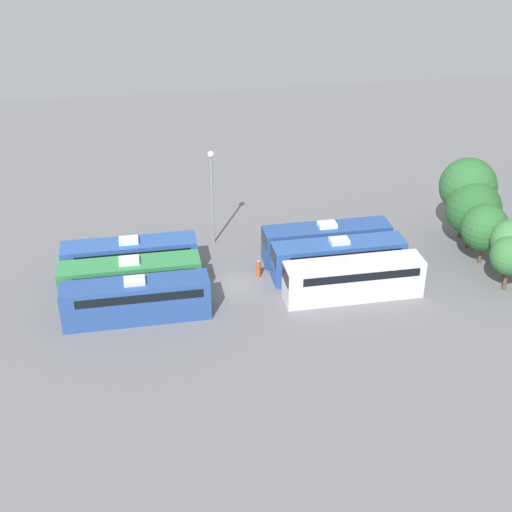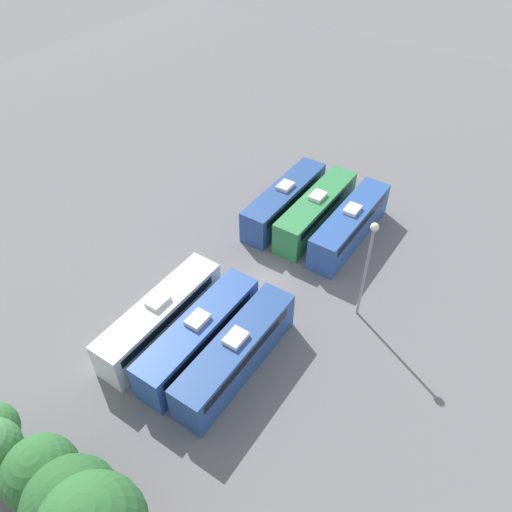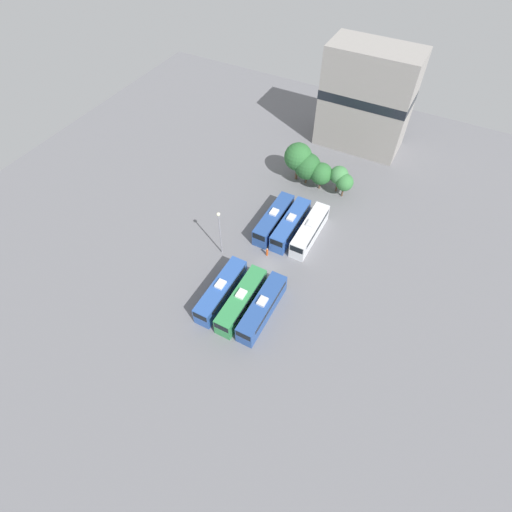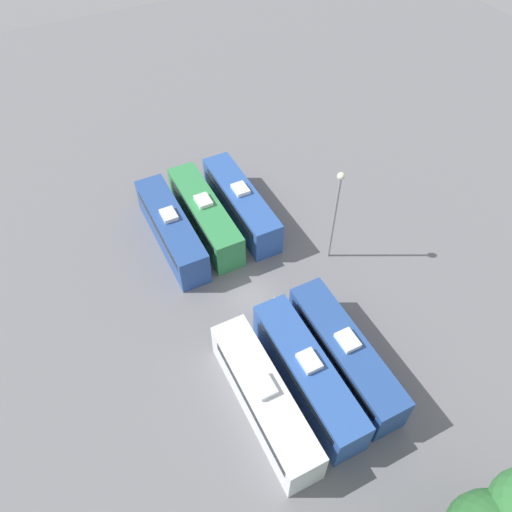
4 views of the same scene
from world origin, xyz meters
name	(u,v)px [view 1 (image 1 of 4)]	position (x,y,z in m)	size (l,w,h in m)	color
ground_plane	(239,285)	(0.00, 0.00, 0.00)	(117.10, 117.10, 0.00)	slate
bus_0	(131,257)	(-3.39, -8.71, 1.76)	(2.58, 11.32, 3.55)	#2D56A8
bus_1	(131,278)	(0.11, -8.79, 1.76)	(2.58, 11.32, 3.55)	#338C4C
bus_2	(137,299)	(3.36, -8.47, 1.76)	(2.58, 11.32, 3.55)	#284C93
bus_3	(327,241)	(-3.17, 8.46, 1.76)	(2.58, 11.32, 3.55)	#284C93
bus_4	(339,258)	(-0.06, 8.65, 1.76)	(2.58, 11.32, 3.55)	#2D56A8
bus_5	(354,278)	(3.37, 8.91, 1.76)	(2.58, 11.32, 3.55)	silver
worker_person	(259,269)	(-1.15, 1.94, 0.75)	(0.36, 0.36, 1.62)	#CC4C19
light_pole	(212,183)	(-8.02, -1.03, 6.01)	(0.60, 0.60, 9.05)	gray
tree_0	(468,186)	(-5.05, 22.21, 5.12)	(5.25, 5.25, 7.77)	brown
tree_1	(473,208)	(-2.87, 21.88, 3.93)	(5.01, 5.01, 6.44)	brown
tree_2	(485,228)	(0.06, 21.62, 3.47)	(4.14, 4.14, 5.55)	brown
tree_3	(511,240)	(3.22, 22.36, 3.80)	(3.42, 3.42, 5.53)	brown
tree_4	(510,255)	(4.68, 21.59, 3.23)	(3.23, 3.23, 4.86)	brown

